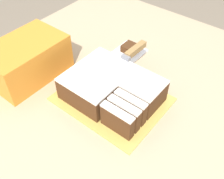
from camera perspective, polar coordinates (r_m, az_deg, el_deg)
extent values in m
cube|color=tan|center=(1.27, -2.89, -16.59)|extent=(1.40, 1.10, 0.93)
cube|color=gold|center=(0.89, 0.00, -2.08)|extent=(0.28, 0.35, 0.01)
cube|color=#472814|center=(0.89, -2.96, 1.51)|extent=(0.22, 0.18, 0.08)
cube|color=white|center=(0.86, -3.06, 3.57)|extent=(0.22, 0.18, 0.01)
cube|color=#472814|center=(0.86, 6.82, -0.80)|extent=(0.12, 0.12, 0.08)
cube|color=white|center=(0.83, 7.06, 1.26)|extent=(0.12, 0.12, 0.01)
cube|color=#472814|center=(0.77, 1.11, -6.90)|extent=(0.02, 0.11, 0.08)
cube|color=white|center=(0.74, 1.16, -4.87)|extent=(0.02, 0.11, 0.01)
cube|color=#472814|center=(0.79, 2.57, -5.45)|extent=(0.02, 0.11, 0.08)
cube|color=white|center=(0.76, 2.67, -3.39)|extent=(0.02, 0.11, 0.01)
cube|color=#472814|center=(0.81, 3.95, -4.05)|extent=(0.02, 0.11, 0.08)
cube|color=white|center=(0.78, 4.11, -1.99)|extent=(0.02, 0.11, 0.01)
cube|color=silver|center=(0.84, -1.40, 3.17)|extent=(0.22, 0.03, 0.00)
cube|color=slate|center=(0.90, 3.02, 6.89)|extent=(0.02, 0.03, 0.02)
cube|color=olive|center=(0.94, 5.17, 8.67)|extent=(0.10, 0.02, 0.02)
cube|color=white|center=(1.09, 3.89, 8.25)|extent=(0.11, 0.11, 0.01)
cube|color=#472814|center=(1.08, 3.93, 8.99)|extent=(0.06, 0.06, 0.03)
cube|color=orange|center=(0.99, -18.06, 6.21)|extent=(0.28, 0.18, 0.14)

